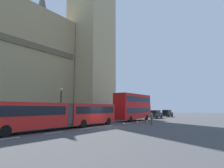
{
  "coord_description": "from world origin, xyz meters",
  "views": [
    {
      "loc": [
        -19.86,
        -15.39,
        2.37
      ],
      "look_at": [
        6.15,
        2.54,
        6.28
      ],
      "focal_mm": 31.03,
      "sensor_mm": 36.0,
      "label": 1
    }
  ],
  "objects_px": {
    "pedestrian_near_cones": "(152,118)",
    "sedan_lead": "(155,114)",
    "traffic_cone_west": "(124,123)",
    "double_decker_bus": "(133,106)",
    "traffic_cone_middle": "(137,122)",
    "traffic_cone_east": "(147,121)",
    "sedan_trailing": "(167,113)",
    "articulated_bus": "(63,113)",
    "street_lamp": "(61,103)"
  },
  "relations": [
    {
      "from": "traffic_cone_east",
      "to": "street_lamp",
      "type": "xyz_separation_m",
      "value": [
        -10.24,
        8.65,
        2.77
      ]
    },
    {
      "from": "double_decker_bus",
      "to": "sedan_lead",
      "type": "relative_size",
      "value": 2.31
    },
    {
      "from": "articulated_bus",
      "to": "traffic_cone_west",
      "type": "xyz_separation_m",
      "value": [
        7.44,
        -3.6,
        -1.46
      ]
    },
    {
      "from": "articulated_bus",
      "to": "double_decker_bus",
      "type": "xyz_separation_m",
      "value": [
        16.92,
        0.0,
        0.96
      ]
    },
    {
      "from": "double_decker_bus",
      "to": "traffic_cone_middle",
      "type": "height_order",
      "value": "double_decker_bus"
    },
    {
      "from": "traffic_cone_east",
      "to": "street_lamp",
      "type": "relative_size",
      "value": 0.11
    },
    {
      "from": "street_lamp",
      "to": "pedestrian_near_cones",
      "type": "bearing_deg",
      "value": -55.91
    },
    {
      "from": "sedan_trailing",
      "to": "traffic_cone_middle",
      "type": "bearing_deg",
      "value": -171.24
    },
    {
      "from": "sedan_trailing",
      "to": "traffic_cone_west",
      "type": "relative_size",
      "value": 7.59
    },
    {
      "from": "traffic_cone_middle",
      "to": "traffic_cone_east",
      "type": "xyz_separation_m",
      "value": [
        2.37,
        -0.48,
        0.0
      ]
    },
    {
      "from": "articulated_bus",
      "to": "traffic_cone_west",
      "type": "height_order",
      "value": "articulated_bus"
    },
    {
      "from": "articulated_bus",
      "to": "sedan_lead",
      "type": "xyz_separation_m",
      "value": [
        26.89,
        -0.28,
        -0.83
      ]
    },
    {
      "from": "articulated_bus",
      "to": "sedan_lead",
      "type": "height_order",
      "value": "articulated_bus"
    },
    {
      "from": "double_decker_bus",
      "to": "street_lamp",
      "type": "height_order",
      "value": "street_lamp"
    },
    {
      "from": "double_decker_bus",
      "to": "sedan_lead",
      "type": "xyz_separation_m",
      "value": [
        9.97,
        -0.28,
        -1.8
      ]
    },
    {
      "from": "pedestrian_near_cones",
      "to": "traffic_cone_west",
      "type": "bearing_deg",
      "value": 141.09
    },
    {
      "from": "sedan_trailing",
      "to": "traffic_cone_east",
      "type": "relative_size",
      "value": 7.59
    },
    {
      "from": "street_lamp",
      "to": "pedestrian_near_cones",
      "type": "relative_size",
      "value": 3.12
    },
    {
      "from": "traffic_cone_middle",
      "to": "sedan_lead",
      "type": "bearing_deg",
      "value": 12.25
    },
    {
      "from": "sedan_trailing",
      "to": "traffic_cone_west",
      "type": "bearing_deg",
      "value": -172.53
    },
    {
      "from": "sedan_lead",
      "to": "traffic_cone_middle",
      "type": "xyz_separation_m",
      "value": [
        -15.58,
        -3.38,
        -0.63
      ]
    },
    {
      "from": "traffic_cone_east",
      "to": "traffic_cone_middle",
      "type": "bearing_deg",
      "value": 168.56
    },
    {
      "from": "traffic_cone_west",
      "to": "street_lamp",
      "type": "distance_m",
      "value": 9.46
    },
    {
      "from": "traffic_cone_middle",
      "to": "pedestrian_near_cones",
      "type": "height_order",
      "value": "pedestrian_near_cones"
    },
    {
      "from": "sedan_lead",
      "to": "traffic_cone_west",
      "type": "height_order",
      "value": "sedan_lead"
    },
    {
      "from": "traffic_cone_west",
      "to": "traffic_cone_east",
      "type": "distance_m",
      "value": 6.26
    },
    {
      "from": "pedestrian_near_cones",
      "to": "sedan_lead",
      "type": "bearing_deg",
      "value": 20.25
    },
    {
      "from": "traffic_cone_west",
      "to": "street_lamp",
      "type": "xyz_separation_m",
      "value": [
        -4.0,
        8.11,
        2.77
      ]
    },
    {
      "from": "articulated_bus",
      "to": "traffic_cone_middle",
      "type": "height_order",
      "value": "articulated_bus"
    },
    {
      "from": "street_lamp",
      "to": "pedestrian_near_cones",
      "type": "xyz_separation_m",
      "value": [
        7.28,
        -10.75,
        -2.14
      ]
    },
    {
      "from": "sedan_lead",
      "to": "traffic_cone_middle",
      "type": "relative_size",
      "value": 7.59
    },
    {
      "from": "articulated_bus",
      "to": "traffic_cone_west",
      "type": "relative_size",
      "value": 30.11
    },
    {
      "from": "traffic_cone_middle",
      "to": "street_lamp",
      "type": "relative_size",
      "value": 0.11
    },
    {
      "from": "sedan_lead",
      "to": "traffic_cone_middle",
      "type": "bearing_deg",
      "value": -167.75
    },
    {
      "from": "traffic_cone_west",
      "to": "traffic_cone_middle",
      "type": "height_order",
      "value": "same"
    },
    {
      "from": "articulated_bus",
      "to": "traffic_cone_west",
      "type": "bearing_deg",
      "value": -25.84
    },
    {
      "from": "double_decker_bus",
      "to": "traffic_cone_middle",
      "type": "xyz_separation_m",
      "value": [
        -5.61,
        -3.67,
        -2.43
      ]
    },
    {
      "from": "sedan_lead",
      "to": "sedan_trailing",
      "type": "bearing_deg",
      "value": 2.73
    },
    {
      "from": "articulated_bus",
      "to": "traffic_cone_east",
      "type": "bearing_deg",
      "value": -16.86
    },
    {
      "from": "sedan_lead",
      "to": "pedestrian_near_cones",
      "type": "bearing_deg",
      "value": -159.75
    },
    {
      "from": "pedestrian_near_cones",
      "to": "traffic_cone_east",
      "type": "bearing_deg",
      "value": 35.36
    },
    {
      "from": "double_decker_bus",
      "to": "traffic_cone_east",
      "type": "xyz_separation_m",
      "value": [
        -3.24,
        -4.15,
        -2.43
      ]
    },
    {
      "from": "sedan_trailing",
      "to": "traffic_cone_west",
      "type": "xyz_separation_m",
      "value": [
        -28.67,
        -3.76,
        -0.63
      ]
    },
    {
      "from": "traffic_cone_west",
      "to": "pedestrian_near_cones",
      "type": "xyz_separation_m",
      "value": [
        3.28,
        -2.64,
        0.63
      ]
    },
    {
      "from": "traffic_cone_east",
      "to": "sedan_trailing",
      "type": "bearing_deg",
      "value": 10.86
    },
    {
      "from": "traffic_cone_middle",
      "to": "pedestrian_near_cones",
      "type": "bearing_deg",
      "value": -102.9
    },
    {
      "from": "articulated_bus",
      "to": "street_lamp",
      "type": "relative_size",
      "value": 3.31
    },
    {
      "from": "articulated_bus",
      "to": "traffic_cone_east",
      "type": "height_order",
      "value": "articulated_bus"
    },
    {
      "from": "traffic_cone_west",
      "to": "traffic_cone_east",
      "type": "height_order",
      "value": "same"
    },
    {
      "from": "traffic_cone_west",
      "to": "traffic_cone_middle",
      "type": "xyz_separation_m",
      "value": [
        3.87,
        -0.06,
        0.0
      ]
    }
  ]
}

